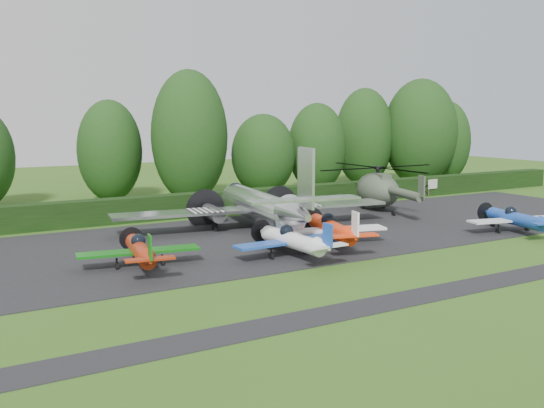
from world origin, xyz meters
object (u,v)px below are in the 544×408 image
transport_plane (262,206)px  sign_board (437,184)px  light_plane_orange (331,228)px  light_plane_white (292,240)px  light_plane_blue (516,219)px  light_plane_red (140,250)px  helicopter (378,187)px

transport_plane → sign_board: 27.64m
transport_plane → light_plane_orange: (1.40, -6.82, -0.67)m
light_plane_white → light_plane_blue: light_plane_white is taller
transport_plane → sign_board: bearing=9.2°
light_plane_red → helicopter: bearing=11.7°
light_plane_orange → light_plane_white: bearing=-175.7°
light_plane_red → helicopter: helicopter is taller
light_plane_blue → helicopter: 13.57m
transport_plane → light_plane_white: 8.54m
light_plane_red → helicopter: (25.30, 9.70, 1.06)m
light_plane_orange → helicopter: size_ratio=0.56×
helicopter → light_plane_white: bearing=-159.4°
light_plane_orange → sign_board: bearing=16.9°
transport_plane → light_plane_blue: 18.60m
light_plane_orange → helicopter: 16.41m
light_plane_white → helicopter: helicopter is taller
helicopter → light_plane_blue: bearing=-97.4°
light_plane_blue → light_plane_orange: bearing=156.2°
sign_board → light_plane_red: bearing=-150.0°
light_plane_blue → transport_plane: bearing=136.1°
light_plane_blue → sign_board: bearing=47.9°
helicopter → transport_plane: bearing=179.6°
light_plane_white → light_plane_orange: bearing=21.7°
transport_plane → helicopter: bearing=5.9°
light_plane_white → light_plane_orange: (3.88, 1.32, 0.12)m
light_plane_red → light_plane_blue: light_plane_blue is taller
helicopter → light_plane_orange: bearing=-155.3°
sign_board → light_plane_white: bearing=-141.2°
transport_plane → light_plane_red: 12.82m
light_plane_orange → sign_board: size_ratio=2.56×
transport_plane → helicopter: 14.51m
light_plane_red → sign_board: bearing=11.9°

